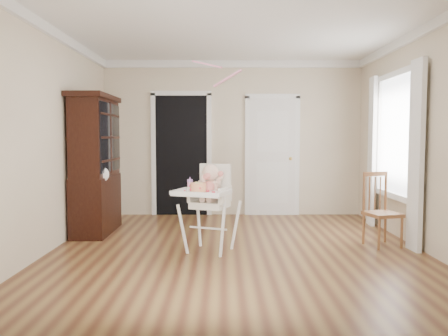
{
  "coord_description": "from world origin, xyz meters",
  "views": [
    {
      "loc": [
        -0.16,
        -5.19,
        1.37
      ],
      "look_at": [
        -0.15,
        -0.12,
        1.01
      ],
      "focal_mm": 35.0,
      "sensor_mm": 36.0,
      "label": 1
    }
  ],
  "objects_px": {
    "china_cabinet": "(96,164)",
    "dining_chair": "(381,212)",
    "high_chair": "(210,197)",
    "cake": "(198,188)",
    "sippy_cup": "(190,184)"
  },
  "relations": [
    {
      "from": "cake",
      "to": "dining_chair",
      "type": "xyz_separation_m",
      "value": [
        2.28,
        0.51,
        -0.37
      ]
    },
    {
      "from": "dining_chair",
      "to": "china_cabinet",
      "type": "bearing_deg",
      "value": 152.63
    },
    {
      "from": "sippy_cup",
      "to": "china_cabinet",
      "type": "height_order",
      "value": "china_cabinet"
    },
    {
      "from": "high_chair",
      "to": "sippy_cup",
      "type": "xyz_separation_m",
      "value": [
        -0.23,
        -0.02,
        0.15
      ]
    },
    {
      "from": "cake",
      "to": "china_cabinet",
      "type": "relative_size",
      "value": 0.12
    },
    {
      "from": "cake",
      "to": "dining_chair",
      "type": "distance_m",
      "value": 2.37
    },
    {
      "from": "sippy_cup",
      "to": "china_cabinet",
      "type": "bearing_deg",
      "value": 142.98
    },
    {
      "from": "high_chair",
      "to": "dining_chair",
      "type": "height_order",
      "value": "high_chair"
    },
    {
      "from": "high_chair",
      "to": "cake",
      "type": "xyz_separation_m",
      "value": [
        -0.12,
        -0.22,
        0.14
      ]
    },
    {
      "from": "cake",
      "to": "sippy_cup",
      "type": "xyz_separation_m",
      "value": [
        -0.11,
        0.2,
        0.01
      ]
    },
    {
      "from": "sippy_cup",
      "to": "dining_chair",
      "type": "bearing_deg",
      "value": 7.25
    },
    {
      "from": "china_cabinet",
      "to": "dining_chair",
      "type": "xyz_separation_m",
      "value": [
        3.82,
        -0.77,
        -0.55
      ]
    },
    {
      "from": "high_chair",
      "to": "china_cabinet",
      "type": "xyz_separation_m",
      "value": [
        -1.66,
        1.06,
        0.33
      ]
    },
    {
      "from": "sippy_cup",
      "to": "cake",
      "type": "bearing_deg",
      "value": -61.64
    },
    {
      "from": "high_chair",
      "to": "dining_chair",
      "type": "distance_m",
      "value": 2.19
    }
  ]
}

